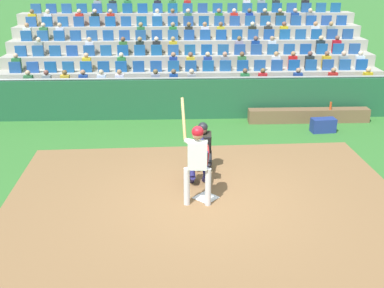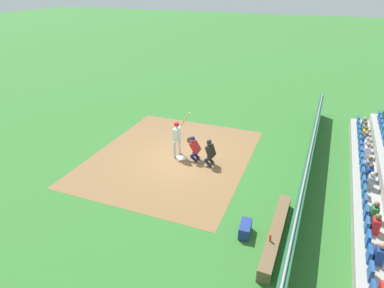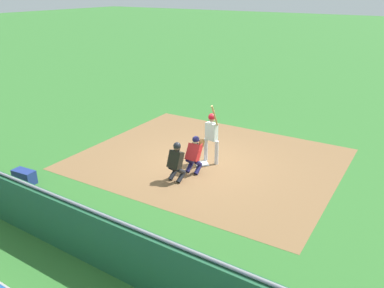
{
  "view_description": "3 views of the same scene",
  "coord_description": "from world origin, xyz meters",
  "px_view_note": "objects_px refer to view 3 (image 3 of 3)",
  "views": [
    {
      "loc": [
        0.68,
        9.12,
        4.84
      ],
      "look_at": [
        0.27,
        -0.94,
        0.93
      ],
      "focal_mm": 43.38,
      "sensor_mm": 36.0,
      "label": 1
    },
    {
      "loc": [
        -12.4,
        -5.89,
        7.68
      ],
      "look_at": [
        -0.48,
        -0.8,
        1.16
      ],
      "focal_mm": 30.32,
      "sensor_mm": 36.0,
      "label": 2
    },
    {
      "loc": [
        6.47,
        -10.58,
        5.76
      ],
      "look_at": [
        0.1,
        -0.77,
        1.03
      ],
      "focal_mm": 36.81,
      "sensor_mm": 36.0,
      "label": 3
    }
  ],
  "objects_px": {
    "home_plate_marker": "(202,163)",
    "batter_at_plate": "(212,133)",
    "catcher_crouching": "(195,152)",
    "home_plate_umpire": "(176,160)",
    "equipment_duffel_bag": "(24,177)"
  },
  "relations": [
    {
      "from": "home_plate_marker",
      "to": "batter_at_plate",
      "type": "height_order",
      "value": "batter_at_plate"
    },
    {
      "from": "batter_at_plate",
      "to": "catcher_crouching",
      "type": "distance_m",
      "value": 1.02
    },
    {
      "from": "catcher_crouching",
      "to": "home_plate_umpire",
      "type": "xyz_separation_m",
      "value": [
        -0.14,
        -0.84,
        0.01
      ]
    },
    {
      "from": "batter_at_plate",
      "to": "equipment_duffel_bag",
      "type": "distance_m",
      "value": 6.17
    },
    {
      "from": "home_plate_marker",
      "to": "catcher_crouching",
      "type": "distance_m",
      "value": 0.96
    },
    {
      "from": "batter_at_plate",
      "to": "catcher_crouching",
      "type": "relative_size",
      "value": 1.79
    },
    {
      "from": "catcher_crouching",
      "to": "home_plate_umpire",
      "type": "distance_m",
      "value": 0.85
    },
    {
      "from": "home_plate_marker",
      "to": "batter_at_plate",
      "type": "relative_size",
      "value": 0.2
    },
    {
      "from": "home_plate_marker",
      "to": "catcher_crouching",
      "type": "bearing_deg",
      "value": -78.67
    },
    {
      "from": "catcher_crouching",
      "to": "home_plate_umpire",
      "type": "height_order",
      "value": "home_plate_umpire"
    },
    {
      "from": "equipment_duffel_bag",
      "to": "home_plate_marker",
      "type": "bearing_deg",
      "value": 41.59
    },
    {
      "from": "home_plate_marker",
      "to": "home_plate_umpire",
      "type": "bearing_deg",
      "value": -90.53
    },
    {
      "from": "batter_at_plate",
      "to": "equipment_duffel_bag",
      "type": "xyz_separation_m",
      "value": [
        -4.13,
        -4.49,
        -0.9
      ]
    },
    {
      "from": "home_plate_marker",
      "to": "catcher_crouching",
      "type": "xyz_separation_m",
      "value": [
        0.13,
        -0.65,
        0.69
      ]
    },
    {
      "from": "home_plate_marker",
      "to": "home_plate_umpire",
      "type": "height_order",
      "value": "home_plate_umpire"
    }
  ]
}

